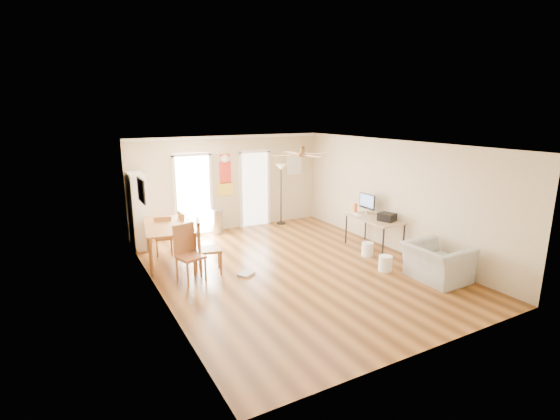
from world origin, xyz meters
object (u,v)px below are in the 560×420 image
bookshelf (138,211)px  dining_chair_far (163,235)px  printer (387,217)px  wastebasket_b (385,263)px  dining_chair_right_a (190,232)px  torchiere_lamp (281,194)px  dining_chair_near (190,254)px  armchair (437,263)px  computer_desk (374,234)px  dining_table (170,243)px  wastebasket_a (367,249)px  dining_chair_right_b (210,246)px  trash_can (217,221)px

bookshelf → dining_chair_far: (0.38, -0.80, -0.45)m
bookshelf → printer: 5.90m
wastebasket_b → dining_chair_right_a: bearing=136.3°
torchiere_lamp → printer: torchiere_lamp is taller
dining_chair_near → printer: dining_chair_near is taller
dining_chair_far → wastebasket_b: dining_chair_far is taller
dining_chair_right_a → armchair: (3.75, -3.91, -0.13)m
dining_chair_near → computer_desk: 4.43m
dining_table → dining_chair_far: bearing=91.7°
wastebasket_a → armchair: armchair is taller
dining_chair_right_b → computer_desk: 3.98m
dining_table → dining_chair_far: (-0.02, 0.51, 0.05)m
dining_chair_right_a → wastebasket_a: 4.14m
dining_table → dining_chair_right_b: 1.20m
dining_chair_far → wastebasket_b: bearing=151.1°
dining_chair_near → dining_table: bearing=78.0°
torchiere_lamp → wastebasket_a: bearing=-83.0°
dining_chair_far → computer_desk: (4.51, -2.04, -0.09)m
computer_desk → wastebasket_a: size_ratio=4.54×
dining_table → wastebasket_a: size_ratio=5.37×
dining_chair_right_b → trash_can: bearing=-9.4°
bookshelf → printer: (5.00, -3.14, -0.07)m
dining_chair_right_a → armchair: size_ratio=0.88×
dining_table → printer: size_ratio=4.63×
dining_chair_far → printer: 5.19m
dining_chair_near → torchiere_lamp: torchiere_lamp is taller
dining_chair_right_b → armchair: bearing=-109.9°
dining_chair_near → armchair: size_ratio=0.99×
dining_chair_right_a → wastebasket_a: bearing=-122.5°
dining_chair_right_b → computer_desk: (3.95, -0.46, -0.18)m
printer → dining_chair_right_a: bearing=134.1°
torchiere_lamp → computer_desk: bearing=-74.2°
printer → armchair: printer is taller
trash_can → armchair: 5.73m
dining_chair_right_b → dining_chair_near: 0.52m
dining_table → wastebasket_b: dining_table is taller
trash_can → bookshelf: bearing=-174.6°
dining_chair_right_a → printer: size_ratio=2.73×
dining_table → torchiere_lamp: torchiere_lamp is taller
torchiere_lamp → wastebasket_a: torchiere_lamp is taller
dining_chair_right_b → dining_chair_far: 1.67m
torchiere_lamp → dining_chair_right_b: bearing=-140.1°
dining_chair_right_a → dining_chair_far: 0.59m
bookshelf → dining_chair_near: bearing=-74.5°
torchiere_lamp → wastebasket_a: (0.41, -3.36, -0.73)m
dining_table → dining_chair_near: size_ratio=1.50×
dining_chair_near → dining_chair_far: bearing=77.5°
armchair → dining_table: bearing=50.4°
dining_chair_right_a → torchiere_lamp: (3.09, 1.18, 0.39)m
dining_chair_right_b → printer: 4.13m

